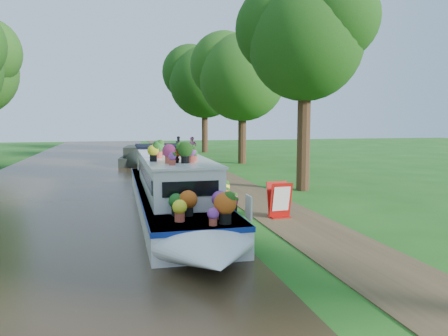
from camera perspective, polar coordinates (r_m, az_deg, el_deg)
ground at (r=15.25m, az=1.64°, el=-5.22°), size 100.00×100.00×0.00m
canal_water at (r=14.87m, az=-21.40°, el=-5.92°), size 10.00×100.00×0.02m
towpath at (r=15.60m, az=5.91°, el=-4.94°), size 2.20×100.00×0.03m
plant_boat at (r=14.16m, az=-6.61°, el=-2.65°), size 2.29×13.52×2.29m
tree_near_overhang at (r=19.44m, az=10.50°, el=16.74°), size 5.52×5.28×8.99m
tree_near_mid at (r=30.86m, az=2.35°, el=12.61°), size 6.90×6.60×9.40m
tree_near_far at (r=41.46m, az=-2.61°, el=11.84°), size 7.59×7.26×10.30m
second_boat at (r=30.73m, az=-11.37°, el=1.43°), size 2.50×6.53×1.23m
sandwich_board at (r=13.68m, az=7.26°, el=-4.36°), size 0.70×0.58×1.10m
pedestrian_pink at (r=32.62m, az=-4.15°, el=2.55°), size 0.72×0.55×1.78m
pedestrian_dark at (r=38.80m, az=-5.90°, el=2.98°), size 0.89×0.76×1.57m
verge_plant at (r=16.78m, az=-1.95°, el=-3.38°), size 0.48×0.44×0.45m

